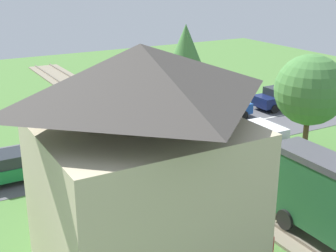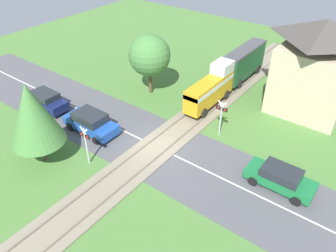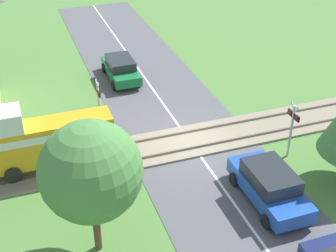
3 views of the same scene
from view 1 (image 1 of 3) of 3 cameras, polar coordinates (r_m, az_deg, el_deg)
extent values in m
plane|color=#4C7A38|center=(26.73, -1.26, -1.72)|extent=(60.00, 60.00, 0.00)
cube|color=#515156|center=(26.73, -1.26, -1.70)|extent=(48.00, 6.40, 0.02)
cube|color=silver|center=(26.73, -1.26, -1.68)|extent=(48.00, 0.12, 0.00)
cube|color=gray|center=(26.71, -1.26, -1.60)|extent=(2.80, 48.00, 0.12)
cube|color=slate|center=(27.00, 0.08, -1.10)|extent=(0.10, 48.00, 0.12)
cube|color=slate|center=(26.36, -2.64, -1.63)|extent=(0.10, 48.00, 0.12)
cube|color=gold|center=(20.86, 7.63, -3.32)|extent=(1.35, 5.62, 1.90)
cube|color=silver|center=(20.67, 7.70, -1.98)|extent=(1.37, 5.62, 0.36)
cube|color=silver|center=(18.98, 11.28, -1.26)|extent=(1.35, 1.80, 0.90)
cylinder|color=black|center=(22.94, 6.27, -3.73)|extent=(0.14, 0.76, 0.76)
cylinder|color=black|center=(22.19, 3.24, -4.45)|extent=(0.14, 0.76, 0.76)
cylinder|color=black|center=(20.41, 12.20, -7.03)|extent=(0.14, 0.76, 0.76)
cylinder|color=black|center=(19.55, 9.00, -8.01)|extent=(0.14, 0.76, 0.76)
cylinder|color=black|center=(18.85, 17.29, -9.76)|extent=(0.14, 0.76, 0.76)
cylinder|color=black|center=(17.92, 14.05, -11.02)|extent=(0.14, 0.76, 0.76)
cube|color=#1E4CA8|center=(30.33, 6.11, 1.94)|extent=(4.35, 1.79, 0.66)
cube|color=#23282D|center=(30.15, 6.15, 3.11)|extent=(2.39, 1.65, 0.62)
cylinder|color=black|center=(28.95, 4.84, 0.47)|extent=(0.60, 0.18, 0.60)
cylinder|color=black|center=(30.37, 2.94, 1.39)|extent=(0.60, 0.18, 0.60)
cylinder|color=black|center=(30.58, 9.22, 1.29)|extent=(0.60, 0.18, 0.60)
cylinder|color=black|center=(31.92, 7.23, 2.13)|extent=(0.60, 0.18, 0.60)
cube|color=#197038|center=(22.69, -18.13, -4.95)|extent=(4.08, 1.63, 0.58)
cube|color=#23282D|center=(22.48, -18.27, -3.66)|extent=(2.25, 1.50, 0.53)
cylinder|color=black|center=(23.78, -15.36, -4.32)|extent=(0.60, 0.18, 0.60)
cylinder|color=black|center=(22.32, -14.27, -5.78)|extent=(0.60, 0.18, 0.60)
cube|color=#141E4C|center=(33.69, 13.68, 3.26)|extent=(4.10, 1.62, 0.71)
cube|color=#23282D|center=(33.54, 13.76, 4.25)|extent=(2.26, 1.49, 0.49)
cylinder|color=black|center=(32.34, 12.87, 2.02)|extent=(0.60, 0.18, 0.60)
cylinder|color=black|center=(33.49, 11.02, 2.72)|extent=(0.60, 0.18, 0.60)
cylinder|color=black|center=(34.14, 16.19, 2.62)|extent=(0.60, 0.18, 0.60)
cylinder|color=black|center=(35.24, 14.33, 3.28)|extent=(0.60, 0.18, 0.60)
cylinder|color=#B7B7B7|center=(30.86, -0.47, 3.78)|extent=(0.12, 0.12, 2.76)
cube|color=black|center=(30.65, -0.47, 5.38)|extent=(0.90, 0.08, 0.28)
sphere|color=red|center=(30.78, -0.03, 5.43)|extent=(0.18, 0.18, 0.18)
sphere|color=red|center=(30.52, -0.92, 5.32)|extent=(0.18, 0.18, 0.18)
cube|color=silver|center=(30.59, -0.48, 5.82)|extent=(0.72, 0.04, 0.72)
cube|color=silver|center=(30.59, -0.48, 5.82)|extent=(0.72, 0.04, 0.72)
cylinder|color=#B7B7B7|center=(21.79, -2.44, -2.72)|extent=(0.12, 0.12, 2.76)
cube|color=black|center=(21.49, -2.47, -0.53)|extent=(0.90, 0.08, 0.28)
sphere|color=red|center=(21.37, -3.11, -0.65)|extent=(0.18, 0.18, 0.18)
sphere|color=red|center=(21.60, -1.83, -0.41)|extent=(0.18, 0.18, 0.18)
cube|color=silver|center=(21.41, -2.48, 0.09)|extent=(0.72, 0.04, 0.72)
cube|color=silver|center=(21.41, -2.48, 0.09)|extent=(0.72, 0.04, 0.72)
cube|color=#C6B793|center=(13.71, -3.04, -10.45)|extent=(5.49, 4.97, 5.33)
pyramid|color=#47423D|center=(12.24, -3.37, 6.64)|extent=(5.93, 5.36, 1.45)
cube|color=#472D1E|center=(15.78, 6.31, -13.10)|extent=(0.06, 1.10, 2.10)
sphere|color=#936B4C|center=(15.34, 12.16, -12.69)|extent=(0.24, 0.24, 0.24)
cylinder|color=brown|center=(25.15, 16.39, -1.37)|extent=(0.28, 0.28, 2.05)
sphere|color=#477F3D|center=(24.43, 16.93, 4.24)|extent=(3.57, 3.57, 3.57)
cylinder|color=brown|center=(33.62, 2.10, 4.02)|extent=(0.24, 0.24, 1.61)
cone|color=#477F3D|center=(33.01, 2.16, 8.81)|extent=(3.41, 3.41, 4.10)
camera|label=2|loc=(36.39, -31.75, 24.36)|focal=35.00mm
camera|label=3|loc=(33.55, 37.43, 21.60)|focal=50.00mm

